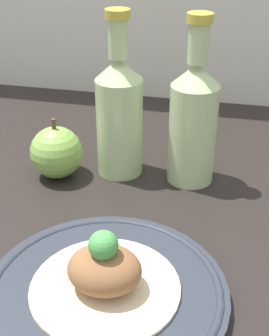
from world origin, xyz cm
name	(u,v)px	position (x,y,z in cm)	size (l,w,h in cm)	color
ground_plane	(85,271)	(0.00, 0.00, -2.00)	(180.00, 110.00, 4.00)	black
plate	(105,292)	(4.15, -5.68, 0.87)	(25.52, 25.52, 1.64)	#2D333D
plated_food	(105,273)	(4.15, -5.68, 3.54)	(15.50, 15.50, 7.22)	beige
cider_bottle_left	(119,113)	(-0.93, 20.55, 9.51)	(6.76, 6.76, 23.94)	#B7D18E
cider_bottle_right	(193,120)	(9.71, 20.55, 9.51)	(6.76, 6.76, 23.94)	#B7D18E
apple	(56,152)	(-9.70, 17.08, 3.87)	(7.73, 7.73, 9.21)	#84B74C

